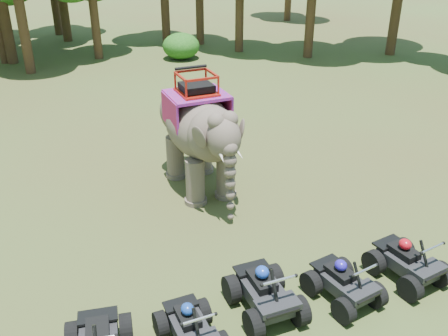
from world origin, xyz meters
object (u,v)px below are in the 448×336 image
(atv_1, at_px, (190,323))
(atv_4, at_px, (408,257))
(elephant, at_px, (199,132))
(atv_3, at_px, (344,278))
(atv_2, at_px, (265,287))

(atv_1, relative_size, atv_4, 0.93)
(elephant, xyz_separation_m, atv_4, (2.95, -6.16, -1.24))
(atv_3, xyz_separation_m, atv_4, (1.80, 0.05, 0.03))
(atv_3, height_order, atv_4, atv_4)
(atv_3, bearing_deg, elephant, 90.88)
(atv_1, bearing_deg, elephant, 67.29)
(atv_1, xyz_separation_m, atv_2, (1.78, 0.33, 0.08))
(atv_1, bearing_deg, atv_3, -1.28)
(atv_1, distance_m, atv_4, 5.36)
(elephant, distance_m, atv_2, 6.06)
(atv_2, xyz_separation_m, atv_4, (3.58, -0.26, -0.04))
(atv_2, distance_m, atv_4, 3.59)
(atv_3, distance_m, atv_4, 1.80)
(elephant, bearing_deg, atv_1, -112.39)
(atv_4, bearing_deg, atv_3, 173.17)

